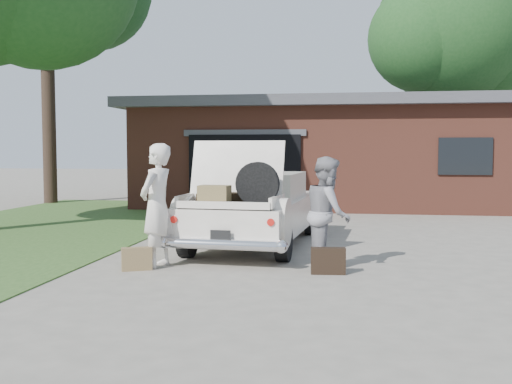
# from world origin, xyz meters

# --- Properties ---
(ground) EXTENTS (90.00, 90.00, 0.00)m
(ground) POSITION_xyz_m (0.00, 0.00, 0.00)
(ground) COLOR gray
(ground) RESTS_ON ground
(grass_strip) EXTENTS (6.00, 16.00, 0.02)m
(grass_strip) POSITION_xyz_m (-5.50, 3.00, 0.01)
(grass_strip) COLOR #2D4C1E
(grass_strip) RESTS_ON ground
(house) EXTENTS (12.80, 7.80, 3.30)m
(house) POSITION_xyz_m (0.98, 11.47, 1.67)
(house) COLOR brown
(house) RESTS_ON ground
(tree_right) EXTENTS (7.27, 6.33, 9.99)m
(tree_right) POSITION_xyz_m (5.68, 17.68, 6.54)
(tree_right) COLOR #38281E
(tree_right) RESTS_ON ground
(sedan) EXTENTS (2.14, 4.81, 1.92)m
(sedan) POSITION_xyz_m (-0.25, 2.17, 0.69)
(sedan) COLOR white
(sedan) RESTS_ON ground
(woman_left) EXTENTS (0.58, 0.76, 1.86)m
(woman_left) POSITION_xyz_m (-1.40, -0.12, 0.93)
(woman_left) COLOR silver
(woman_left) RESTS_ON ground
(woman_right) EXTENTS (0.74, 0.89, 1.67)m
(woman_right) POSITION_xyz_m (1.15, 0.09, 0.83)
(woman_right) COLOR gray
(woman_right) RESTS_ON ground
(suitcase_left) EXTENTS (0.46, 0.31, 0.34)m
(suitcase_left) POSITION_xyz_m (-1.61, -0.42, 0.17)
(suitcase_left) COLOR olive
(suitcase_left) RESTS_ON ground
(suitcase_right) EXTENTS (0.50, 0.20, 0.38)m
(suitcase_right) POSITION_xyz_m (1.17, -0.25, 0.19)
(suitcase_right) COLOR black
(suitcase_right) RESTS_ON ground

